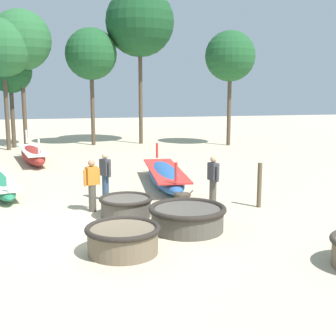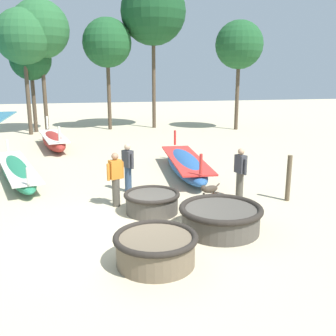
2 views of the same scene
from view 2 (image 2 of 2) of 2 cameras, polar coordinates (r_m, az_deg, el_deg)
The scene contains 18 objects.
ground_plane at distance 9.78m, azimuth -5.69°, elevation -8.97°, with size 80.00×80.00×0.00m, color #C6B793.
coracle_nearest at distance 9.65m, azimuth 7.64°, elevation -7.10°, with size 2.03×2.03×0.65m.
coracle_beside_post at distance 8.03m, azimuth -1.81°, elevation -11.52°, with size 1.71×1.71×0.64m.
coracle_front_right at distance 10.80m, azimuth -2.36°, elevation -4.89°, with size 1.54×1.54×0.58m.
long_boat_white_hull at distance 14.78m, azimuth 2.58°, elevation 0.53°, with size 1.45×5.46×1.29m.
long_boat_green_hull at distance 20.51m, azimuth -16.28°, elevation 3.85°, with size 1.88×4.85×1.39m.
long_boat_ochre_hull at distance 15.14m, azimuth -21.05°, elevation -0.37°, with size 2.51×6.01×1.01m.
fisherman_hauling at distance 12.54m, azimuth -5.85°, elevation 0.22°, with size 0.37×0.45×1.57m.
fisherman_standing_right at distance 11.24m, azimuth -7.61°, elevation -1.45°, with size 0.49×0.34×1.57m.
fisherman_standing_left at distance 11.98m, azimuth 10.44°, elevation -0.59°, with size 0.32×0.51×1.57m.
dog at distance 11.68m, azimuth 5.99°, elevation -3.19°, with size 0.66×0.36×0.55m.
mooring_post_mid_beach at distance 12.19m, azimuth 17.10°, elevation -1.43°, with size 0.14×0.14×1.39m, color brown.
tree_tall_back at distance 25.33m, azimuth -20.30°, elevation 17.41°, with size 3.21×3.21×7.32m.
tree_rightmost at distance 25.99m, azimuth -18.11°, elevation 18.55°, with size 3.49×3.49×7.94m.
tree_right_mid at distance 26.37m, azimuth 10.30°, elevation 17.13°, with size 3.03×3.03×6.90m.
tree_leftmost at distance 27.02m, azimuth -2.16°, elevation 21.68°, with size 4.19×4.19×9.55m.
tree_center at distance 26.27m, azimuth -19.33°, elevation 14.57°, with size 2.51×2.51×5.72m.
tree_left_mid at distance 26.34m, azimuth -8.83°, elevation 17.48°, with size 3.10×3.10×7.07m.
Camera 2 is at (-0.89, -8.97, 3.80)m, focal length 42.00 mm.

